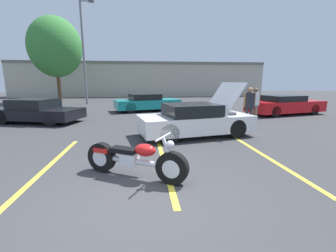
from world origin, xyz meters
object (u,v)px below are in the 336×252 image
tree_background (55,47)px  spectator_by_show_car (249,104)px  parked_car_right_row (285,105)px  spectator_near_motorcycle (255,102)px  parked_car_mid_row (147,103)px  light_pole (84,49)px  parked_car_left_row (37,111)px  show_car_hood_open (195,120)px  motorcycle (134,159)px

tree_background → spectator_by_show_car: size_ratio=4.49×
parked_car_right_row → spectator_near_motorcycle: size_ratio=3.00×
parked_car_mid_row → spectator_by_show_car: spectator_by_show_car is taller
light_pole → parked_car_left_row: bearing=-91.9°
tree_background → parked_car_mid_row: tree_background is taller
spectator_by_show_car → parked_car_left_row: bearing=165.8°
show_car_hood_open → parked_car_right_row: 8.22m
light_pole → show_car_hood_open: 15.00m
parked_car_mid_row → parked_car_left_row: parked_car_mid_row is taller
motorcycle → parked_car_right_row: (8.85, 8.25, 0.17)m
motorcycle → spectator_by_show_car: bearing=72.8°
light_pole → spectator_near_motorcycle: (10.43, -10.13, -3.71)m
light_pole → motorcycle: bearing=-74.0°
parked_car_left_row → spectator_near_motorcycle: bearing=11.4°
light_pole → motorcycle: size_ratio=4.01×
parked_car_mid_row → spectator_near_motorcycle: (5.28, -4.74, 0.43)m
motorcycle → parked_car_mid_row: parked_car_mid_row is taller
motorcycle → parked_car_mid_row: bearing=116.1°
spectator_by_show_car → spectator_near_motorcycle: bearing=55.4°
show_car_hood_open → spectator_near_motorcycle: show_car_hood_open is taller
parked_car_mid_row → spectator_near_motorcycle: 7.11m
parked_car_left_row → spectator_by_show_car: spectator_by_show_car is taller
show_car_hood_open → parked_car_right_row: show_car_hood_open is taller
show_car_hood_open → spectator_near_motorcycle: (3.64, 2.60, 0.40)m
tree_background → spectator_near_motorcycle: (13.59, -12.51, -4.12)m
motorcycle → light_pole: bearing=134.7°
parked_car_left_row → spectator_by_show_car: size_ratio=2.55×
parked_car_mid_row → motorcycle: bearing=-107.5°
show_car_hood_open → spectator_near_motorcycle: 4.49m
motorcycle → spectator_by_show_car: (4.77, 4.62, 0.65)m
tree_background → spectator_by_show_car: 19.24m
parked_car_mid_row → parked_car_left_row: 6.63m
tree_background → parked_car_left_row: 12.72m
parked_car_right_row → spectator_near_motorcycle: (-3.07, -2.16, 0.43)m
motorcycle → spectator_near_motorcycle: spectator_near_motorcycle is taller
tree_background → parked_car_left_row: tree_background is taller
parked_car_mid_row → spectator_by_show_car: (4.26, -6.22, 0.48)m
light_pole → tree_background: 3.98m
spectator_near_motorcycle → show_car_hood_open: bearing=-144.5°
parked_car_right_row → tree_background: bearing=135.6°
show_car_hood_open → parked_car_mid_row: bearing=91.3°
motorcycle → spectator_by_show_car: size_ratio=1.23×
show_car_hood_open → parked_car_mid_row: show_car_hood_open is taller
motorcycle → spectator_by_show_car: 6.67m
light_pole → parked_car_right_row: 16.22m
show_car_hood_open → spectator_near_motorcycle: size_ratio=2.61×
parked_car_mid_row → spectator_near_motorcycle: spectator_near_motorcycle is taller
parked_car_left_row → motorcycle: bearing=-38.4°
tree_background → spectator_by_show_car: tree_background is taller
motorcycle → spectator_near_motorcycle: (5.79, 6.09, 0.60)m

